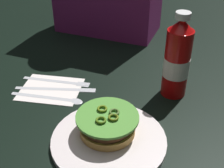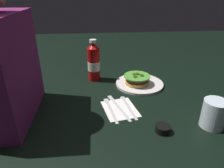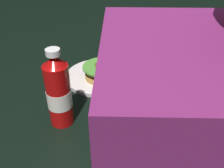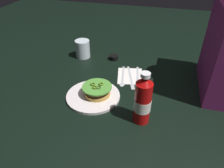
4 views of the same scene
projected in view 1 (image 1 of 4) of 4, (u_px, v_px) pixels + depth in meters
ground_plane at (52, 119)px, 0.72m from camera, size 3.00×3.00×0.00m
dinner_plate at (109, 140)px, 0.65m from camera, size 0.25×0.25×0.01m
burger_sandwich at (107, 124)px, 0.65m from camera, size 0.14×0.14×0.05m
ketchup_bottle at (177, 60)px, 0.75m from camera, size 0.07×0.07×0.23m
napkin at (51, 89)px, 0.82m from camera, size 0.19×0.16×0.00m
spoon_utensil at (56, 98)px, 0.78m from camera, size 0.20×0.05×0.00m
butter_knife at (60, 88)px, 0.82m from camera, size 0.22×0.08×0.00m
fork_utensil at (62, 81)px, 0.85m from camera, size 0.20×0.05×0.00m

